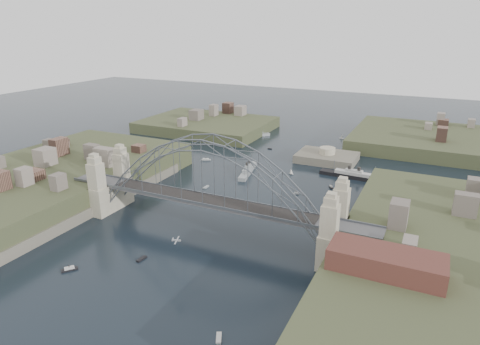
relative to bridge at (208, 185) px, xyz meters
name	(u,v)px	position (x,y,z in m)	size (l,w,h in m)	color
ground	(210,230)	(0.00, 0.00, -12.32)	(500.00, 500.00, 0.00)	black
bridge	(208,185)	(0.00, 0.00, 0.00)	(84.00, 13.80, 24.60)	#505052
shore_west	(47,188)	(-57.32, 0.00, -10.35)	(50.50, 90.00, 12.00)	#3C4226
shore_east	(461,279)	(57.32, 0.00, -10.35)	(50.50, 90.00, 12.00)	#3C4226
headland_nw	(207,129)	(-55.00, 95.00, -11.82)	(60.00, 45.00, 9.00)	#3C4226
headland_ne	(438,145)	(50.00, 110.00, -11.57)	(70.00, 55.00, 9.50)	#3C4226
fort_island	(327,162)	(12.00, 70.00, -12.66)	(22.00, 16.00, 9.40)	#605B4C
wharf_shed	(386,262)	(44.00, -14.00, -2.32)	(20.00, 8.00, 4.00)	#592D26
naval_cruiser_near	(248,170)	(-9.74, 44.92, -11.43)	(6.33, 19.31, 5.76)	#94999B
naval_cruiser_far	(255,135)	(-28.10, 92.74, -11.55)	(11.60, 12.16, 4.99)	#94999B
ocean_liner	(354,176)	(25.15, 55.19, -11.44)	(23.33, 4.72, 5.69)	black
aeroplane	(176,240)	(4.16, -20.89, -3.96)	(1.90, 3.29, 0.49)	#A3A5AA
small_boat_a	(206,187)	(-15.81, 25.69, -12.17)	(0.97, 2.83, 0.45)	beige
small_boat_b	(296,193)	(12.13, 32.85, -12.03)	(1.65, 1.17, 1.43)	beige
small_boat_c	(142,259)	(-6.75, -18.93, -12.17)	(1.15, 2.76, 0.45)	beige
small_boat_d	(331,187)	(20.50, 42.88, -12.04)	(1.92, 2.40, 1.43)	beige
small_boat_e	(206,160)	(-30.40, 50.92, -12.05)	(4.06, 2.66, 1.43)	beige
small_boat_f	(291,172)	(4.67, 49.65, -11.30)	(1.67, 1.35, 2.38)	beige
small_boat_g	(219,338)	(20.85, -33.83, -12.17)	(1.92, 2.74, 0.45)	beige
small_boat_h	(270,149)	(-13.85, 76.03, -12.17)	(1.76, 0.70, 0.45)	beige
small_boat_i	(354,234)	(34.05, 12.18, -11.50)	(2.75, 1.83, 2.38)	beige
small_boat_j	(69,269)	(-17.92, -29.10, -12.04)	(2.93, 3.37, 1.43)	beige
small_boat_k	(342,137)	(9.61, 105.83, -11.41)	(2.19, 1.73, 2.38)	beige
small_boat_l	(156,176)	(-36.11, 26.89, -12.04)	(2.63, 0.91, 1.43)	beige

